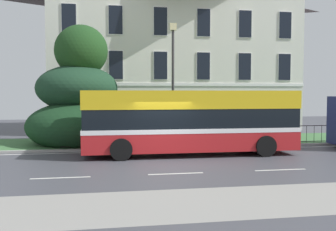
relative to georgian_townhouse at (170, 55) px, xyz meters
The scene contains 7 objects.
ground_plane 16.07m from the georgian_townhouse, 101.13° to the right, with size 60.00×56.00×0.18m.
georgian_townhouse is the anchor object (origin of this frame).
iron_verge_railing 12.37m from the georgian_townhouse, 90.00° to the right, with size 15.02×0.04×0.97m.
evergreen_tree 11.70m from the georgian_townhouse, 127.46° to the right, with size 5.56×5.56×6.96m.
single_decker_bus 14.03m from the georgian_townhouse, 96.06° to the right, with size 9.93×2.69×2.99m.
street_lamp_post 10.58m from the georgian_townhouse, 99.29° to the right, with size 0.36×0.24×6.48m.
litter_bin 12.18m from the georgian_townhouse, 70.04° to the right, with size 0.53×0.53×1.19m.
Camera 1 is at (-2.57, -15.15, 2.90)m, focal length 41.12 mm.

